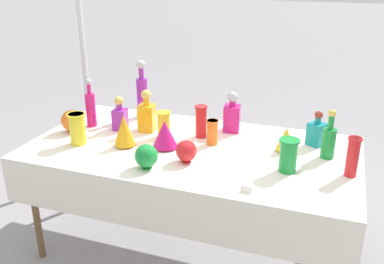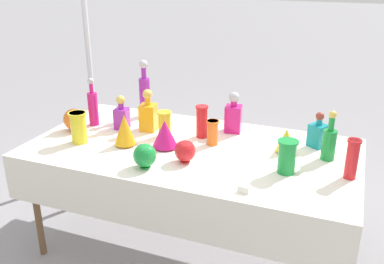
{
  "view_description": "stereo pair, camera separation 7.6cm",
  "coord_description": "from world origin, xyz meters",
  "px_view_note": "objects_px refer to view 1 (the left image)",
  "views": [
    {
      "loc": [
        0.82,
        -2.31,
        1.84
      ],
      "look_at": [
        0.0,
        0.0,
        0.86
      ],
      "focal_mm": 40.0,
      "sensor_mm": 36.0,
      "label": 1
    },
    {
      "loc": [
        0.89,
        -2.28,
        1.84
      ],
      "look_at": [
        0.0,
        0.0,
        0.86
      ],
      "focal_mm": 40.0,
      "sensor_mm": 36.0,
      "label": 2
    }
  ],
  "objects_px": {
    "fluted_vase_0": "(286,139)",
    "fluted_vase_1": "(124,130)",
    "fluted_vase_2": "(165,134)",
    "square_decanter_0": "(232,115)",
    "square_decanter_1": "(120,116)",
    "slender_vase_5": "(164,123)",
    "round_bowl_0": "(72,121)",
    "round_bowl_2": "(146,156)",
    "cardboard_box_behind_right": "(209,154)",
    "square_decanter_2": "(147,115)",
    "slender_vase_2": "(353,156)",
    "tall_bottle_1": "(329,140)",
    "tall_bottle_0": "(91,107)",
    "canopy_pole": "(85,69)",
    "slender_vase_1": "(212,131)",
    "slender_vase_4": "(288,154)",
    "square_decanter_3": "(317,132)",
    "cardboard_box_behind_left": "(232,160)",
    "round_bowl_1": "(186,151)",
    "tall_bottle_2": "(142,93)",
    "slender_vase_3": "(77,128)",
    "slender_vase_0": "(201,121)"
  },
  "relations": [
    {
      "from": "square_decanter_0",
      "to": "square_decanter_2",
      "type": "bearing_deg",
      "value": -161.32
    },
    {
      "from": "square_decanter_1",
      "to": "fluted_vase_1",
      "type": "xyz_separation_m",
      "value": [
        0.17,
        -0.25,
        0.01
      ]
    },
    {
      "from": "square_decanter_1",
      "to": "slender_vase_2",
      "type": "xyz_separation_m",
      "value": [
        1.5,
        -0.2,
        0.02
      ]
    },
    {
      "from": "slender_vase_0",
      "to": "round_bowl_0",
      "type": "bearing_deg",
      "value": -166.54
    },
    {
      "from": "cardboard_box_behind_right",
      "to": "square_decanter_2",
      "type": "bearing_deg",
      "value": -99.6
    },
    {
      "from": "slender_vase_4",
      "to": "cardboard_box_behind_left",
      "type": "relative_size",
      "value": 0.41
    },
    {
      "from": "slender_vase_1",
      "to": "square_decanter_2",
      "type": "bearing_deg",
      "value": 171.06
    },
    {
      "from": "tall_bottle_1",
      "to": "square_decanter_1",
      "type": "xyz_separation_m",
      "value": [
        -1.37,
        -0.0,
        -0.02
      ]
    },
    {
      "from": "canopy_pole",
      "to": "slender_vase_3",
      "type": "bearing_deg",
      "value": -60.43
    },
    {
      "from": "slender_vase_1",
      "to": "round_bowl_2",
      "type": "relative_size",
      "value": 1.13
    },
    {
      "from": "tall_bottle_0",
      "to": "round_bowl_2",
      "type": "distance_m",
      "value": 0.8
    },
    {
      "from": "fluted_vase_2",
      "to": "round_bowl_1",
      "type": "height_order",
      "value": "fluted_vase_2"
    },
    {
      "from": "square_decanter_2",
      "to": "square_decanter_3",
      "type": "height_order",
      "value": "square_decanter_2"
    },
    {
      "from": "square_decanter_3",
      "to": "cardboard_box_behind_left",
      "type": "xyz_separation_m",
      "value": [
        -0.76,
        0.89,
        -0.72
      ]
    },
    {
      "from": "fluted_vase_0",
      "to": "fluted_vase_1",
      "type": "relative_size",
      "value": 0.75
    },
    {
      "from": "round_bowl_0",
      "to": "cardboard_box_behind_left",
      "type": "height_order",
      "value": "round_bowl_0"
    },
    {
      "from": "tall_bottle_1",
      "to": "fluted_vase_0",
      "type": "height_order",
      "value": "tall_bottle_1"
    },
    {
      "from": "tall_bottle_1",
      "to": "tall_bottle_2",
      "type": "distance_m",
      "value": 1.37
    },
    {
      "from": "square_decanter_2",
      "to": "tall_bottle_1",
      "type": "bearing_deg",
      "value": -1.82
    },
    {
      "from": "tall_bottle_2",
      "to": "slender_vase_0",
      "type": "bearing_deg",
      "value": -23.45
    },
    {
      "from": "tall_bottle_0",
      "to": "fluted_vase_1",
      "type": "relative_size",
      "value": 1.68
    },
    {
      "from": "tall_bottle_1",
      "to": "round_bowl_0",
      "type": "height_order",
      "value": "tall_bottle_1"
    },
    {
      "from": "slender_vase_5",
      "to": "fluted_vase_2",
      "type": "bearing_deg",
      "value": -64.76
    },
    {
      "from": "square_decanter_1",
      "to": "fluted_vase_0",
      "type": "height_order",
      "value": "square_decanter_1"
    },
    {
      "from": "cardboard_box_behind_right",
      "to": "canopy_pole",
      "type": "height_order",
      "value": "canopy_pole"
    },
    {
      "from": "canopy_pole",
      "to": "cardboard_box_behind_left",
      "type": "bearing_deg",
      "value": 20.73
    },
    {
      "from": "square_decanter_3",
      "to": "fluted_vase_2",
      "type": "bearing_deg",
      "value": -157.37
    },
    {
      "from": "slender_vase_5",
      "to": "cardboard_box_behind_left",
      "type": "height_order",
      "value": "slender_vase_5"
    },
    {
      "from": "slender_vase_4",
      "to": "tall_bottle_0",
      "type": "bearing_deg",
      "value": 170.01
    },
    {
      "from": "slender_vase_1",
      "to": "fluted_vase_2",
      "type": "distance_m",
      "value": 0.3
    },
    {
      "from": "round_bowl_2",
      "to": "round_bowl_1",
      "type": "bearing_deg",
      "value": 38.83
    },
    {
      "from": "square_decanter_0",
      "to": "square_decanter_1",
      "type": "bearing_deg",
      "value": -162.79
    },
    {
      "from": "round_bowl_0",
      "to": "round_bowl_2",
      "type": "height_order",
      "value": "round_bowl_0"
    },
    {
      "from": "round_bowl_1",
      "to": "cardboard_box_behind_left",
      "type": "relative_size",
      "value": 0.29
    },
    {
      "from": "tall_bottle_1",
      "to": "tall_bottle_2",
      "type": "relative_size",
      "value": 0.7
    },
    {
      "from": "square_decanter_0",
      "to": "slender_vase_2",
      "type": "distance_m",
      "value": 0.88
    },
    {
      "from": "tall_bottle_0",
      "to": "canopy_pole",
      "type": "relative_size",
      "value": 0.14
    },
    {
      "from": "slender_vase_4",
      "to": "fluted_vase_0",
      "type": "xyz_separation_m",
      "value": [
        -0.05,
        0.27,
        -0.02
      ]
    },
    {
      "from": "tall_bottle_2",
      "to": "round_bowl_2",
      "type": "distance_m",
      "value": 0.87
    },
    {
      "from": "tall_bottle_0",
      "to": "slender_vase_4",
      "type": "bearing_deg",
      "value": -9.99
    },
    {
      "from": "slender_vase_1",
      "to": "fluted_vase_2",
      "type": "bearing_deg",
      "value": -148.99
    },
    {
      "from": "fluted_vase_1",
      "to": "round_bowl_0",
      "type": "xyz_separation_m",
      "value": [
        -0.45,
        0.1,
        -0.03
      ]
    },
    {
      "from": "tall_bottle_1",
      "to": "square_decanter_3",
      "type": "relative_size",
      "value": 1.33
    },
    {
      "from": "fluted_vase_2",
      "to": "fluted_vase_0",
      "type": "bearing_deg",
      "value": 15.74
    },
    {
      "from": "round_bowl_0",
      "to": "round_bowl_1",
      "type": "xyz_separation_m",
      "value": [
        0.9,
        -0.19,
        -0.01
      ]
    },
    {
      "from": "fluted_vase_2",
      "to": "cardboard_box_behind_right",
      "type": "bearing_deg",
      "value": 93.54
    },
    {
      "from": "square_decanter_1",
      "to": "fluted_vase_0",
      "type": "distance_m",
      "value": 1.12
    },
    {
      "from": "square_decanter_3",
      "to": "slender_vase_1",
      "type": "bearing_deg",
      "value": -161.21
    },
    {
      "from": "tall_bottle_2",
      "to": "square_decanter_3",
      "type": "distance_m",
      "value": 1.27
    },
    {
      "from": "cardboard_box_behind_right",
      "to": "canopy_pole",
      "type": "xyz_separation_m",
      "value": [
        -1.0,
        -0.36,
        0.79
      ]
    }
  ]
}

